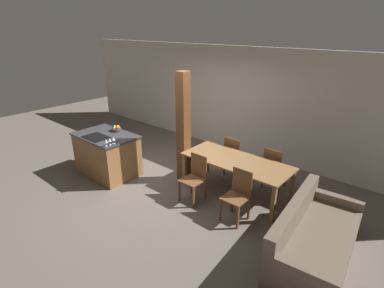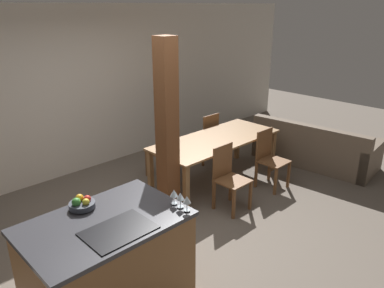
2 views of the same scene
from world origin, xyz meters
The scene contains 14 objects.
ground_plane centered at (0.00, 0.00, 0.00)m, with size 16.00×16.00×0.00m, color #665B51.
wall_back centered at (0.00, 2.48, 1.35)m, with size 11.20×0.08×2.70m.
kitchen_island centered at (-1.22, -0.59, 0.47)m, with size 1.38×0.92×0.95m.
fruit_bowl centered at (-1.25, -0.28, 0.99)m, with size 0.23×0.23×0.11m.
wine_glass_near centered at (-0.61, -0.98, 1.05)m, with size 0.07×0.07×0.14m.
wine_glass_middle centered at (-0.61, -0.89, 1.05)m, with size 0.07×0.07×0.14m.
wine_glass_far centered at (-0.61, -0.80, 1.05)m, with size 0.07×0.07×0.14m.
dining_table centered at (1.45, 0.53, 0.65)m, with size 2.14×0.90×0.73m.
dining_chair_near_left centered at (0.96, -0.14, 0.47)m, with size 0.40×0.40×0.90m.
dining_chair_near_right centered at (1.93, -0.14, 0.47)m, with size 0.40×0.40×0.90m.
dining_chair_far_left centered at (0.96, 1.21, 0.47)m, with size 0.40×0.40×0.90m.
dining_chair_far_right centered at (1.93, 1.21, 0.47)m, with size 0.40×0.40×0.90m.
couch centered at (3.27, -0.18, 0.26)m, with size 1.10×2.13×0.78m.
timber_post centered at (0.27, 0.31, 1.17)m, with size 0.22×0.22×2.34m.
Camera 2 is at (-2.62, -3.11, 2.67)m, focal length 35.00 mm.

